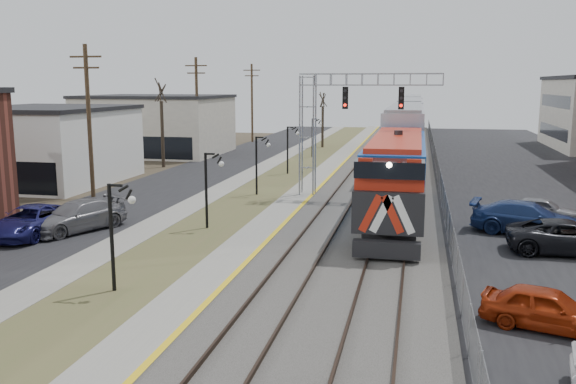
% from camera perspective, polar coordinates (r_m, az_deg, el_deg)
% --- Properties ---
extents(street_west, '(7.00, 120.00, 0.04)m').
position_cam_1_polar(street_west, '(50.38, -9.14, 1.44)').
color(street_west, black).
rests_on(street_west, ground).
extents(sidewalk, '(2.00, 120.00, 0.08)m').
position_cam_1_polar(sidewalk, '(48.93, -4.22, 1.32)').
color(sidewalk, gray).
rests_on(sidewalk, ground).
extents(grass_median, '(4.00, 120.00, 0.06)m').
position_cam_1_polar(grass_median, '(48.19, -0.79, 1.19)').
color(grass_median, '#4E532C').
rests_on(grass_median, ground).
extents(platform, '(2.00, 120.00, 0.24)m').
position_cam_1_polar(platform, '(47.60, 2.73, 1.18)').
color(platform, gray).
rests_on(platform, ground).
extents(ballast_bed, '(8.00, 120.00, 0.20)m').
position_cam_1_polar(ballast_bed, '(47.06, 8.75, 0.95)').
color(ballast_bed, '#595651').
rests_on(ballast_bed, ground).
extents(parking_lot, '(16.00, 120.00, 0.04)m').
position_cam_1_polar(parking_lot, '(47.92, 23.21, 0.31)').
color(parking_lot, black).
rests_on(parking_lot, ground).
extents(platform_edge, '(0.24, 120.00, 0.01)m').
position_cam_1_polar(platform_edge, '(47.45, 3.78, 1.30)').
color(platform_edge, gold).
rests_on(platform_edge, platform).
extents(track_near, '(1.58, 120.00, 0.15)m').
position_cam_1_polar(track_near, '(47.19, 6.33, 1.25)').
color(track_near, '#2D2119').
rests_on(track_near, ballast_bed).
extents(track_far, '(1.58, 120.00, 0.15)m').
position_cam_1_polar(track_far, '(46.97, 10.58, 1.09)').
color(track_far, '#2D2119').
rests_on(track_far, ballast_bed).
extents(train, '(3.00, 85.85, 5.33)m').
position_cam_1_polar(train, '(69.35, 11.21, 6.13)').
color(train, '#1448A2').
rests_on(train, ground).
extents(signal_gantry, '(9.00, 1.07, 8.15)m').
position_cam_1_polar(signal_gantry, '(39.81, 4.31, 7.34)').
color(signal_gantry, gray).
rests_on(signal_gantry, ground).
extents(lampposts, '(0.14, 62.14, 4.00)m').
position_cam_1_polar(lampposts, '(32.01, -7.49, 0.15)').
color(lampposts, black).
rests_on(lampposts, ground).
extents(utility_poles, '(0.28, 80.28, 10.00)m').
position_cam_1_polar(utility_poles, '(42.17, -18.11, 6.22)').
color(utility_poles, '#4C3823').
rests_on(utility_poles, ground).
extents(fence, '(0.04, 120.00, 1.60)m').
position_cam_1_polar(fence, '(46.91, 13.90, 1.61)').
color(fence, gray).
rests_on(fence, ground).
extents(bare_trees, '(12.30, 42.30, 5.95)m').
position_cam_1_polar(bare_trees, '(54.10, -8.87, 4.90)').
color(bare_trees, '#382D23').
rests_on(bare_trees, ground).
extents(car_lot_a, '(4.19, 2.70, 1.33)m').
position_cam_1_polar(car_lot_a, '(20.56, 23.08, -10.10)').
color(car_lot_a, '#95270B').
rests_on(car_lot_a, ground).
extents(car_lot_c, '(5.44, 2.62, 1.50)m').
position_cam_1_polar(car_lot_c, '(29.75, 24.88, -3.94)').
color(car_lot_c, black).
rests_on(car_lot_c, ground).
extents(car_lot_d, '(5.89, 3.42, 1.60)m').
position_cam_1_polar(car_lot_d, '(32.83, 21.53, -2.36)').
color(car_lot_d, navy).
rests_on(car_lot_d, ground).
extents(car_lot_e, '(4.09, 2.43, 1.30)m').
position_cam_1_polar(car_lot_e, '(36.24, 22.71, -1.56)').
color(car_lot_e, gray).
rests_on(car_lot_e, ground).
extents(car_street_a, '(2.78, 5.44, 1.47)m').
position_cam_1_polar(car_street_a, '(32.77, -23.01, -2.60)').
color(car_street_a, navy).
rests_on(car_street_a, ground).
extents(car_street_b, '(4.17, 5.72, 1.54)m').
position_cam_1_polar(car_street_b, '(32.98, -19.11, -2.21)').
color(car_street_b, slate).
rests_on(car_street_b, ground).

